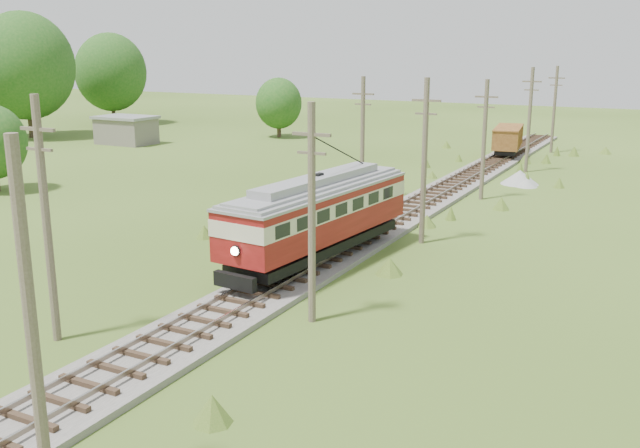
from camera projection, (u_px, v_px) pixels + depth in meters
The scene contains 16 objects.
railbed_main at pixel (388, 222), 43.39m from camera, with size 3.60×96.00×0.57m.
streetcar at pixel (319, 211), 34.91m from camera, with size 4.19×13.11×5.94m.
gondola at pixel (508, 138), 69.15m from camera, with size 3.46×7.64×2.45m.
gravel_pile at pixel (521, 178), 55.95m from camera, with size 3.06×3.25×1.11m.
utility_pole_r_1 at pixel (31, 328), 16.04m from camera, with size 0.30×0.30×8.80m.
utility_pole_r_2 at pixel (312, 212), 27.13m from camera, with size 1.60×0.30×8.60m.
utility_pole_r_3 at pixel (424, 160), 38.30m from camera, with size 1.60×0.30×9.00m.
utility_pole_r_4 at pixel (484, 139), 49.64m from camera, with size 1.60×0.30×8.40m.
utility_pole_r_5 at pixel (529, 119), 60.58m from camera, with size 1.60×0.30×8.90m.
utility_pole_r_6 at pixel (554, 109), 71.87m from camera, with size 1.60×0.30×8.70m.
utility_pole_l_a at pixel (46, 219), 25.29m from camera, with size 1.60×0.30×9.00m.
utility_pole_l_b at pixel (363, 137), 49.55m from camera, with size 1.60×0.30×8.60m.
tree_left_4 at pixel (25, 66), 82.88m from camera, with size 11.34×11.34×14.61m.
tree_left_5 at pixel (111, 72), 97.83m from camera, with size 9.66×9.66×12.44m.
tree_mid_a at pixel (279, 103), 84.28m from camera, with size 5.46×5.46×7.03m.
shed at pixel (126, 130), 79.09m from camera, with size 6.40×4.40×3.10m.
Camera 1 is at (15.82, -5.27, 10.57)m, focal length 40.00 mm.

